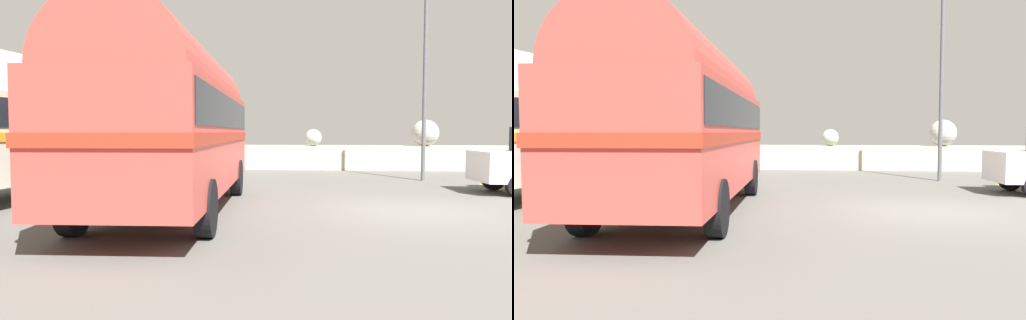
% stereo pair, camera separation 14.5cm
% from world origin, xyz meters
% --- Properties ---
extents(ground, '(32.00, 26.00, 0.02)m').
position_xyz_m(ground, '(0.00, 0.00, 0.01)').
color(ground, '#595853').
extents(breakwater, '(31.36, 2.15, 2.42)m').
position_xyz_m(breakwater, '(-0.07, 11.78, 0.67)').
color(breakwater, '#B2AB9A').
rests_on(breakwater, ground).
extents(vintage_coach, '(2.81, 8.69, 3.70)m').
position_xyz_m(vintage_coach, '(-5.29, -0.41, 2.05)').
color(vintage_coach, black).
rests_on(vintage_coach, ground).
extents(second_coach, '(3.48, 8.82, 3.70)m').
position_xyz_m(second_coach, '(-9.88, 0.49, 2.05)').
color(second_coach, black).
rests_on(second_coach, ground).
extents(lamp_post, '(1.05, 0.80, 6.68)m').
position_xyz_m(lamp_post, '(1.82, 6.77, 3.75)').
color(lamp_post, '#5B5B60').
rests_on(lamp_post, ground).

